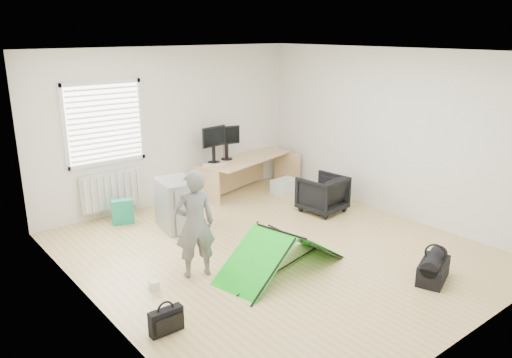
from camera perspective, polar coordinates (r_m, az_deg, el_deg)
ground at (r=7.05m, az=2.06°, el=-8.15°), size 5.50×5.50×0.00m
back_wall at (r=8.81m, az=-9.70°, el=5.94°), size 5.00×0.02×2.70m
window at (r=8.23m, az=-16.95°, el=6.11°), size 1.20×0.06×1.20m
radiator at (r=8.45m, az=-16.21°, el=-1.26°), size 1.00×0.12×0.60m
desk at (r=9.39m, az=-0.77°, el=0.46°), size 2.05×1.10×0.67m
filing_cabinet at (r=7.76m, az=-8.99°, el=-2.87°), size 0.59×0.73×0.78m
monitor_left at (r=8.91m, az=-4.86°, el=3.35°), size 0.52×0.18×0.49m
monitor_right at (r=9.15m, az=-3.38°, el=3.64°), size 0.49×0.22×0.46m
keyboard at (r=8.87m, az=-4.77°, el=1.72°), size 0.43×0.21×0.02m
thermos at (r=9.26m, az=-3.60°, el=3.19°), size 0.09×0.09×0.27m
office_chair at (r=8.45m, az=7.59°, el=-1.69°), size 0.74×0.76×0.63m
person at (r=6.15m, az=-7.01°, el=-5.12°), size 0.58×0.47×1.38m
kite at (r=6.40m, az=2.90°, el=-8.22°), size 1.85×1.11×0.54m
storage_crate at (r=9.39m, az=3.32°, el=-0.84°), size 0.50×0.38×0.27m
tote_bag at (r=8.18m, az=-15.00°, el=-3.63°), size 0.36×0.24×0.40m
laptop_bag at (r=5.33m, az=-10.24°, el=-15.67°), size 0.36×0.12×0.27m
white_box at (r=6.17m, az=-11.54°, el=-11.80°), size 0.12×0.12×0.11m
duffel_bag at (r=6.59m, az=19.60°, el=-9.86°), size 0.64×0.48×0.25m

